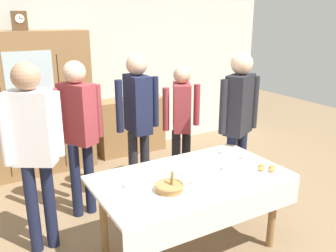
{
  "coord_description": "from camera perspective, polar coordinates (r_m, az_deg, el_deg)",
  "views": [
    {
      "loc": [
        -1.59,
        -2.58,
        2.12
      ],
      "look_at": [
        0.0,
        0.2,
        1.12
      ],
      "focal_mm": 37.95,
      "sensor_mm": 36.0,
      "label": 1
    }
  ],
  "objects": [
    {
      "name": "bookshelf_low",
      "position": [
        5.69,
        -5.91,
        0.06
      ],
      "size": [
        1.06,
        0.35,
        0.87
      ],
      "color": "olive",
      "rests_on": "ground"
    },
    {
      "name": "spoon_mid_right",
      "position": [
        3.15,
        8.09,
        -8.18
      ],
      "size": [
        0.12,
        0.02,
        0.01
      ],
      "color": "silver",
      "rests_on": "dining_table"
    },
    {
      "name": "tea_cup_back_edge",
      "position": [
        3.0,
        4.31,
        -8.86
      ],
      "size": [
        0.13,
        0.13,
        0.06
      ],
      "color": "white",
      "rests_on": "dining_table"
    },
    {
      "name": "person_behind_table_left",
      "position": [
        3.79,
        -14.21,
        0.21
      ],
      "size": [
        0.52,
        0.41,
        1.7
      ],
      "color": "#191E38",
      "rests_on": "ground"
    },
    {
      "name": "spoon_mid_left",
      "position": [
        3.34,
        -0.5,
        -6.47
      ],
      "size": [
        0.12,
        0.02,
        0.01
      ],
      "color": "silver",
      "rests_on": "dining_table"
    },
    {
      "name": "tea_cup_near_left",
      "position": [
        3.56,
        12.34,
        -4.89
      ],
      "size": [
        0.13,
        0.13,
        0.06
      ],
      "color": "white",
      "rests_on": "dining_table"
    },
    {
      "name": "ground_plane",
      "position": [
        3.7,
        1.62,
        -17.61
      ],
      "size": [
        12.0,
        12.0,
        0.0
      ],
      "primitive_type": "plane",
      "color": "#846B4C",
      "rests_on": "ground"
    },
    {
      "name": "person_beside_shelf",
      "position": [
        3.28,
        -20.83,
        -2.22
      ],
      "size": [
        0.52,
        0.36,
        1.76
      ],
      "color": "#191E38",
      "rests_on": "ground"
    },
    {
      "name": "person_by_cabinet",
      "position": [
        3.95,
        11.28,
        1.77
      ],
      "size": [
        0.52,
        0.34,
        1.76
      ],
      "color": "#191E38",
      "rests_on": "ground"
    },
    {
      "name": "tea_cup_center",
      "position": [
        3.29,
        9.41,
        -6.67
      ],
      "size": [
        0.13,
        0.13,
        0.06
      ],
      "color": "silver",
      "rests_on": "dining_table"
    },
    {
      "name": "person_near_right_end",
      "position": [
        4.34,
        2.19,
        1.55
      ],
      "size": [
        0.52,
        0.41,
        1.55
      ],
      "color": "#232328",
      "rests_on": "ground"
    },
    {
      "name": "pastry_plate",
      "position": [
        3.37,
        15.54,
        -6.71
      ],
      "size": [
        0.28,
        0.28,
        0.05
      ],
      "color": "white",
      "rests_on": "dining_table"
    },
    {
      "name": "person_behind_table_right",
      "position": [
        3.99,
        -4.85,
        1.92
      ],
      "size": [
        0.52,
        0.36,
        1.73
      ],
      "color": "#232328",
      "rests_on": "ground"
    },
    {
      "name": "dining_table",
      "position": [
        3.19,
        3.94,
        -9.91
      ],
      "size": [
        1.69,
        0.95,
        0.77
      ],
      "color": "olive",
      "rests_on": "ground"
    },
    {
      "name": "back_wall",
      "position": [
        5.52,
        -12.91,
        8.9
      ],
      "size": [
        6.4,
        0.1,
        2.7
      ],
      "primitive_type": "cube",
      "color": "silver",
      "rests_on": "ground"
    },
    {
      "name": "bread_basket",
      "position": [
        2.89,
        0.24,
        -9.71
      ],
      "size": [
        0.24,
        0.24,
        0.16
      ],
      "color": "#9E7542",
      "rests_on": "dining_table"
    },
    {
      "name": "tea_cup_mid_left",
      "position": [
        3.66,
        9.02,
        -4.09
      ],
      "size": [
        0.13,
        0.13,
        0.06
      ],
      "color": "silver",
      "rests_on": "dining_table"
    },
    {
      "name": "book_stack",
      "position": [
        5.58,
        -6.05,
        4.61
      ],
      "size": [
        0.18,
        0.22,
        0.05
      ],
      "color": "#2D5184",
      "rests_on": "bookshelf_low"
    },
    {
      "name": "wall_cabinet",
      "position": [
        5.11,
        -21.27,
        3.13
      ],
      "size": [
        1.62,
        0.46,
        1.93
      ],
      "color": "olive",
      "rests_on": "ground"
    },
    {
      "name": "tea_cup_far_left",
      "position": [
        3.13,
        2.6,
        -7.67
      ],
      "size": [
        0.13,
        0.13,
        0.06
      ],
      "color": "white",
      "rests_on": "dining_table"
    },
    {
      "name": "spoon_far_left",
      "position": [
        3.2,
        13.42,
        -8.02
      ],
      "size": [
        0.12,
        0.02,
        0.01
      ],
      "color": "silver",
      "rests_on": "dining_table"
    },
    {
      "name": "tea_cup_mid_right",
      "position": [
        2.96,
        -6.33,
        -9.36
      ],
      "size": [
        0.13,
        0.13,
        0.06
      ],
      "color": "white",
      "rests_on": "dining_table"
    },
    {
      "name": "mantel_clock",
      "position": [
        4.98,
        -22.77,
        15.31
      ],
      "size": [
        0.18,
        0.11,
        0.24
      ],
      "color": "brown",
      "rests_on": "wall_cabinet"
    }
  ]
}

